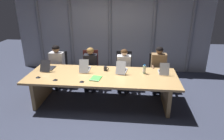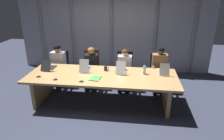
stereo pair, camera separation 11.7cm
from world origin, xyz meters
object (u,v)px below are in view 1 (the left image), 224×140
conference_mic_right_side (82,81)px  person_left_mid (90,66)px  office_chair_left_mid (91,73)px  person_center (124,67)px  office_chair_left_end (60,72)px  spiral_notepad (96,78)px  conference_mic_left_side (55,80)px  person_left_end (56,63)px  coffee_mug_near (106,69)px  conference_mic_middle (38,77)px  person_right_mid (159,67)px  laptop_center (122,69)px  laptop_right_mid (163,71)px  water_bottle_primary (144,70)px  office_chair_right_mid (157,76)px  office_chair_center (123,74)px  laptop_left_end (48,67)px  laptop_left_mid (85,68)px

conference_mic_right_side → person_left_mid: bearing=92.9°
person_left_mid → conference_mic_right_side: person_left_mid is taller
office_chair_left_mid → person_center: size_ratio=0.89×
office_chair_left_end → spiral_notepad: (1.29, -1.21, 0.38)m
spiral_notepad → office_chair_left_mid: bearing=116.0°
person_left_mid → conference_mic_left_side: person_left_mid is taller
person_left_end → coffee_mug_near: person_left_end is taller
conference_mic_middle → person_right_mid: bearing=21.5°
person_center → laptop_center: bearing=-3.6°
laptop_right_mid → person_right_mid: size_ratio=0.33×
laptop_right_mid → water_bottle_primary: (-0.46, -0.06, 0.04)m
spiral_notepad → conference_mic_middle: bearing=-168.0°
office_chair_right_mid → person_left_mid: bearing=-88.8°
person_center → conference_mic_middle: 2.21m
office_chair_center → spiral_notepad: bearing=-26.2°
office_chair_right_mid → conference_mic_middle: bearing=-69.7°
conference_mic_right_side → person_left_end: bearing=129.8°
conference_mic_right_side → office_chair_right_mid: bearing=38.3°
conference_mic_middle → laptop_left_end: bearing=86.7°
office_chair_right_mid → conference_mic_left_side: office_chair_right_mid is taller
laptop_center → coffee_mug_near: laptop_center is taller
office_chair_center → conference_mic_left_side: size_ratio=9.03×
person_right_mid → coffee_mug_near: (-1.36, -0.54, 0.10)m
laptop_left_end → office_chair_center: 2.05m
person_right_mid → conference_mic_right_side: bearing=-55.5°
office_chair_left_end → coffee_mug_near: 1.66m
conference_mic_middle → spiral_notepad: (1.32, 0.06, -0.01)m
laptop_right_mid → person_left_end: size_ratio=0.33×
laptop_center → person_left_end: bearing=79.7°
laptop_left_mid → spiral_notepad: bearing=-148.4°
office_chair_center → person_center: size_ratio=0.89×
laptop_left_mid → laptop_right_mid: (1.91, -0.01, -0.00)m
conference_mic_middle → spiral_notepad: size_ratio=0.33×
person_center → conference_mic_right_side: 1.51m
office_chair_left_end → spiral_notepad: 1.81m
office_chair_left_mid → laptop_center: bearing=44.5°
office_chair_left_mid → person_right_mid: person_right_mid is taller
office_chair_left_end → person_left_mid: 1.01m
water_bottle_primary → conference_mic_right_side: size_ratio=2.04×
person_right_mid → person_left_mid: bearing=-90.2°
coffee_mug_near → conference_mic_left_side: coffee_mug_near is taller
laptop_left_end → coffee_mug_near: laptop_left_end is taller
office_chair_right_mid → spiral_notepad: bearing=-55.3°
person_center → conference_mic_left_side: person_center is taller
laptop_left_mid → laptop_center: 0.91m
office_chair_right_mid → person_left_mid: person_left_mid is taller
laptop_center → office_chair_right_mid: (0.95, 0.73, -0.43)m
laptop_left_mid → person_center: 1.10m
office_chair_left_mid → conference_mic_middle: bearing=-44.1°
person_center → conference_mic_right_side: bearing=-35.5°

